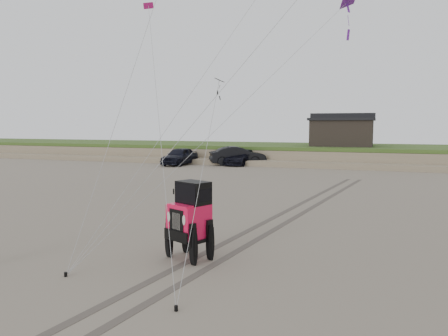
{
  "coord_description": "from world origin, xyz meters",
  "views": [
    {
      "loc": [
        5.81,
        -9.41,
        3.92
      ],
      "look_at": [
        1.34,
        3.0,
        2.6
      ],
      "focal_mm": 35.0,
      "sensor_mm": 36.0,
      "label": 1
    }
  ],
  "objects_px": {
    "truck_c": "(242,157)",
    "jeep": "(189,228)",
    "truck_b": "(238,156)",
    "truck_a": "(180,156)",
    "cabin": "(342,131)"
  },
  "relations": [
    {
      "from": "cabin",
      "to": "truck_c",
      "type": "relative_size",
      "value": 1.26
    },
    {
      "from": "jeep",
      "to": "truck_a",
      "type": "bearing_deg",
      "value": 140.08
    },
    {
      "from": "truck_c",
      "to": "jeep",
      "type": "xyz_separation_m",
      "value": [
        7.56,
        -29.13,
        0.17
      ]
    },
    {
      "from": "truck_c",
      "to": "jeep",
      "type": "bearing_deg",
      "value": -67.19
    },
    {
      "from": "truck_a",
      "to": "cabin",
      "type": "bearing_deg",
      "value": 31.16
    },
    {
      "from": "truck_a",
      "to": "truck_c",
      "type": "bearing_deg",
      "value": 23.13
    },
    {
      "from": "cabin",
      "to": "truck_c",
      "type": "xyz_separation_m",
      "value": [
        -8.93,
        -5.91,
        -2.5
      ]
    },
    {
      "from": "truck_a",
      "to": "truck_c",
      "type": "relative_size",
      "value": 0.98
    },
    {
      "from": "truck_b",
      "to": "jeep",
      "type": "relative_size",
      "value": 1.11
    },
    {
      "from": "truck_b",
      "to": "truck_c",
      "type": "height_order",
      "value": "truck_b"
    },
    {
      "from": "cabin",
      "to": "truck_c",
      "type": "height_order",
      "value": "cabin"
    },
    {
      "from": "jeep",
      "to": "truck_c",
      "type": "bearing_deg",
      "value": 128.5
    },
    {
      "from": "truck_b",
      "to": "truck_c",
      "type": "relative_size",
      "value": 1.07
    },
    {
      "from": "cabin",
      "to": "truck_a",
      "type": "relative_size",
      "value": 1.28
    },
    {
      "from": "truck_a",
      "to": "jeep",
      "type": "relative_size",
      "value": 1.02
    }
  ]
}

